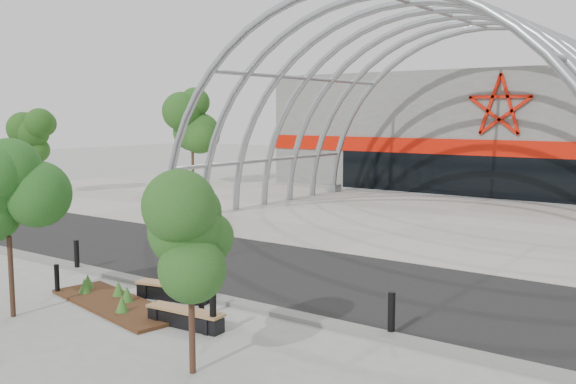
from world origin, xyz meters
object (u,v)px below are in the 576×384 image
(street_tree_0, at_px, (7,203))
(bench_1, at_px, (185,318))
(street_tree_1, at_px, (190,240))
(bench_0, at_px, (173,292))
(bollard_2, at_px, (201,298))

(street_tree_0, height_order, bench_1, street_tree_0)
(street_tree_0, bearing_deg, street_tree_1, 0.79)
(street_tree_1, bearing_deg, bench_0, 140.15)
(street_tree_0, height_order, bench_0, street_tree_0)
(bench_0, distance_m, bollard_2, 1.81)
(street_tree_1, xyz_separation_m, bench_1, (-2.12, 1.92, -2.52))
(bench_0, bearing_deg, street_tree_1, -39.85)
(bench_0, xyz_separation_m, bench_1, (1.92, -1.45, -0.01))
(street_tree_1, xyz_separation_m, bollard_2, (-2.36, 2.75, -2.26))
(bench_1, xyz_separation_m, bollard_2, (-0.24, 0.83, 0.26))
(street_tree_0, xyz_separation_m, street_tree_1, (6.32, 0.09, -0.21))
(street_tree_0, xyz_separation_m, bench_1, (4.20, 2.01, -2.73))
(bench_0, bearing_deg, bench_1, -37.03)
(street_tree_0, height_order, street_tree_1, street_tree_0)
(street_tree_0, relative_size, bench_0, 1.80)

